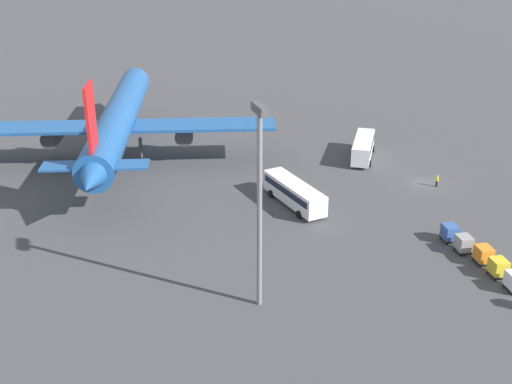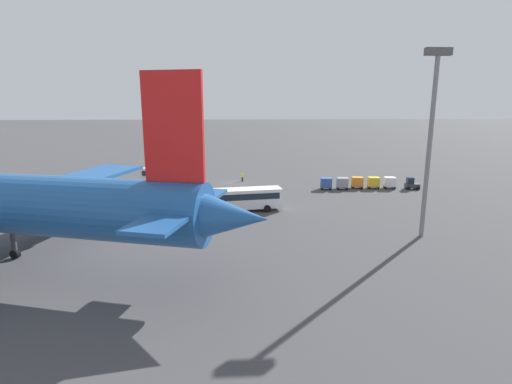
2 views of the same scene
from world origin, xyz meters
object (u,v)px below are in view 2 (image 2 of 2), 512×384
Objects in this scene: shuttle_bus_near at (168,177)px; cargo_cart_orange at (357,182)px; cargo_cart_white at (390,182)px; cargo_cart_grey at (342,183)px; baggage_tug at (411,184)px; cargo_cart_blue at (326,183)px; worker_person at (242,177)px; cargo_cart_yellow at (374,182)px; shuttle_bus_far at (239,198)px.

cargo_cart_orange is at bearing -152.11° from shuttle_bus_near.
cargo_cart_white is 8.60m from cargo_cart_grey.
baggage_tug is 15.15m from cargo_cart_blue.
baggage_tug is (-43.36, 4.39, -1.02)m from shuttle_bus_near.
cargo_cart_grey is (-31.10, 3.68, -0.77)m from shuttle_bus_near.
worker_person is 0.78× the size of cargo_cart_blue.
worker_person is at bearing -10.46° from baggage_tug.
cargo_cart_blue is at bearing -153.97° from shuttle_bus_near.
baggage_tug is 6.60m from cargo_cart_yellow.
shuttle_bus_far reaches higher than cargo_cart_orange.
cargo_cart_orange is at bearing -4.94° from cargo_cart_white.
cargo_cart_white is at bearing 162.51° from worker_person.
cargo_cart_orange is at bearing -169.68° from cargo_cart_grey.
cargo_cart_white and cargo_cart_orange have the same top height.
shuttle_bus_near is 43.59m from baggage_tug.
cargo_cart_yellow and cargo_cart_blue have the same top height.
cargo_cart_yellow is (-24.23, -13.59, -0.71)m from shuttle_bus_far.
cargo_cart_grey is (12.26, -0.71, 0.25)m from baggage_tug.
cargo_cart_blue reaches higher than worker_person.
worker_person is at bearing -25.26° from cargo_cart_grey.
worker_person is at bearing -128.28° from shuttle_bus_near.
shuttle_bus_far is 4.83× the size of baggage_tug.
shuttle_bus_far is 25.49m from cargo_cart_orange.
shuttle_bus_near is 14.42m from worker_person.
worker_person is 19.32m from cargo_cart_grey.
cargo_cart_blue is (-14.60, 8.12, 0.32)m from worker_person.
cargo_cart_blue is (2.87, -0.12, 0.00)m from cargo_cart_grey.
cargo_cart_grey is (-18.49, -13.37, -0.71)m from shuttle_bus_far.
cargo_cart_yellow is (-23.20, 8.02, 0.32)m from worker_person.
shuttle_bus_near reaches higher than cargo_cart_blue.
cargo_cart_yellow is at bearing -159.11° from shuttle_bus_far.
shuttle_bus_near is at bearing 0.52° from baggage_tug.
shuttle_bus_far is 27.79m from cargo_cart_yellow.
shuttle_bus_near is 37.00m from cargo_cart_yellow.
baggage_tug is at bearing 168.58° from cargo_cart_white.
shuttle_bus_near is 34.12m from cargo_cart_orange.
shuttle_bus_near reaches higher than baggage_tug.
baggage_tug is at bearing 171.82° from cargo_cart_yellow.
cargo_cart_blue is at bearing 150.93° from worker_person.
cargo_cart_grey is at bearing -152.54° from shuttle_bus_far.
shuttle_bus_far is 5.50× the size of cargo_cart_blue.
cargo_cart_grey is at bearing 2.25° from cargo_cart_yellow.
cargo_cart_white is 11.47m from cargo_cart_blue.
baggage_tug is at bearing -166.04° from shuttle_bus_far.
shuttle_bus_near is 4.73× the size of cargo_cart_white.
worker_person is 0.78× the size of cargo_cart_orange.
cargo_cart_white is (3.66, -0.74, 0.25)m from baggage_tug.
shuttle_bus_near is 31.32m from cargo_cart_grey.
cargo_cart_white and cargo_cart_yellow have the same top height.
cargo_cart_orange is (-20.33, 7.72, 0.32)m from worker_person.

